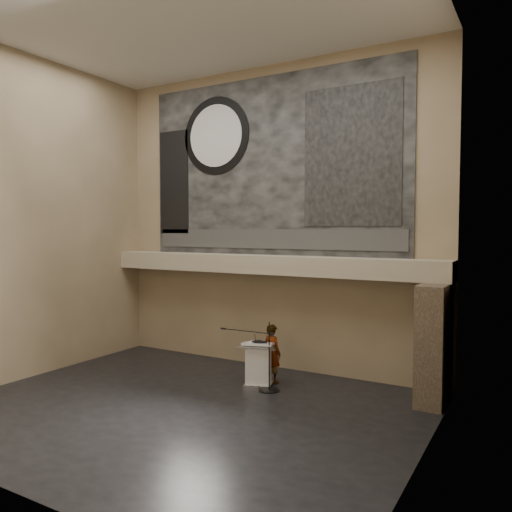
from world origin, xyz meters
The scene contains 21 objects.
floor centered at (0.00, 0.00, 0.00)m, with size 10.00×10.00×0.00m, color black.
ceiling centered at (0.00, 0.00, 8.50)m, with size 10.00×10.00×0.00m, color silver.
wall_back centered at (0.00, 4.00, 4.25)m, with size 10.00×0.02×8.50m, color #7F6E51.
wall_front centered at (0.00, -4.00, 4.25)m, with size 10.00×0.02×8.50m, color #7F6E51.
wall_left centered at (-5.00, 0.00, 4.25)m, with size 0.02×8.00×8.50m, color #7F6E51.
wall_right centered at (5.00, 0.00, 4.25)m, with size 0.02×8.00×8.50m, color #7F6E51.
soffit centered at (0.00, 3.60, 2.95)m, with size 10.00×0.80×0.50m, color tan.
sprinkler_left centered at (-1.60, 3.55, 2.67)m, with size 0.04×0.04×0.06m, color #B2893D.
sprinkler_right centered at (1.90, 3.55, 2.67)m, with size 0.04×0.04×0.06m, color #B2893D.
banner centered at (0.00, 3.97, 5.70)m, with size 8.00×0.05×5.00m, color black.
banner_text_strip centered at (0.00, 3.93, 3.65)m, with size 7.76×0.02×0.55m, color #303030.
banner_clock_rim centered at (-1.80, 3.93, 6.70)m, with size 2.30×2.30×0.02m, color black.
banner_clock_face centered at (-1.80, 3.91, 6.70)m, with size 1.84×1.84×0.02m, color silver.
banner_building_print centered at (2.40, 3.93, 5.80)m, with size 2.60×0.02×3.60m, color black.
banner_brick_print centered at (-3.40, 3.93, 5.40)m, with size 1.10×0.02×3.20m, color black.
stone_pier centered at (4.65, 3.15, 1.35)m, with size 0.60×1.40×2.70m, color #403327.
lectern centered at (0.64, 2.21, 0.55)m, with size 0.89×0.74×1.14m.
binder centered at (0.66, 2.21, 1.12)m, with size 0.31×0.24×0.04m, color black.
papers centered at (0.48, 2.19, 1.10)m, with size 0.21×0.29×0.01m, color silver.
speaker_person centered at (0.78, 2.68, 0.75)m, with size 0.55×0.36×1.50m, color silver.
mic_stand centered at (0.98, 2.05, 0.25)m, with size 1.64×0.52×1.68m.
Camera 1 is at (6.72, -8.45, 3.90)m, focal length 35.00 mm.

